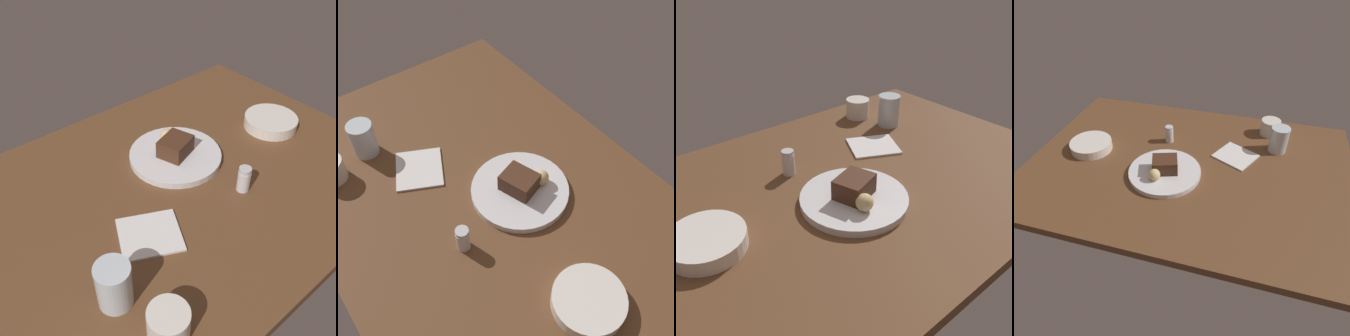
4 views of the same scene
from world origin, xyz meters
The scene contains 9 objects.
dining_table centered at (0.00, 0.00, 1.50)cm, with size 120.00×84.00×3.00cm, color brown.
dessert_plate centered at (6.87, 7.88, 3.93)cm, with size 25.95×25.95×1.86cm, color silver.
chocolate_cake_slice centered at (6.71, 7.72, 7.37)cm, with size 7.25×8.78×5.01cm, color #472819.
bread_roll centered at (8.69, 13.52, 6.92)cm, with size 4.10×4.10×4.10cm, color #DBC184.
salt_shaker centered at (11.72, -13.05, 6.45)cm, with size 3.39×3.39×7.00cm.
water_glass centered at (-31.45, -18.37, 8.17)cm, with size 7.13×7.13×10.33cm, color silver.
side_bowl centered at (40.11, 0.67, 4.77)cm, with size 16.32×16.32×3.53cm, color white.
coffee_cup centered at (-27.87, -30.07, 6.28)cm, with size 8.03×8.03×6.56cm, color silver.
folded_napkin centered at (-16.26, -9.74, 3.30)cm, with size 14.10×12.70×0.60cm, color white.
Camera 1 is at (-51.03, -57.28, 72.81)cm, focal length 41.97 mm.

